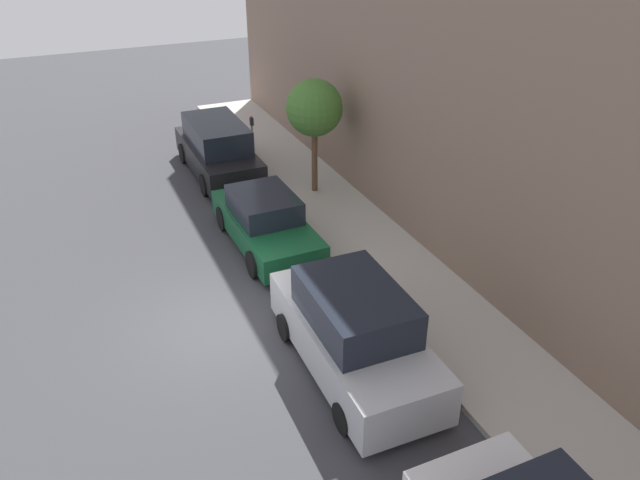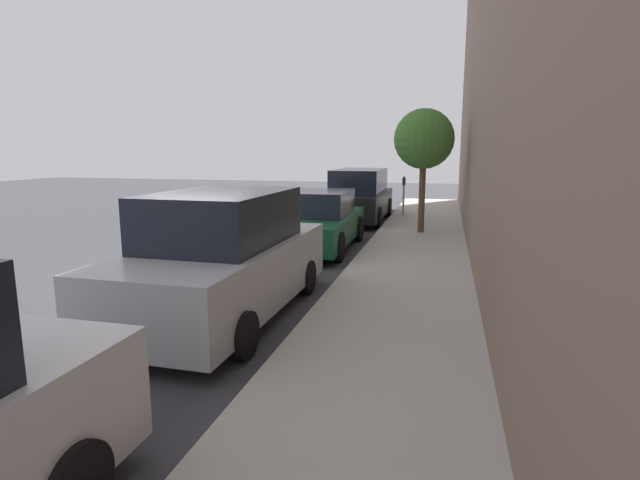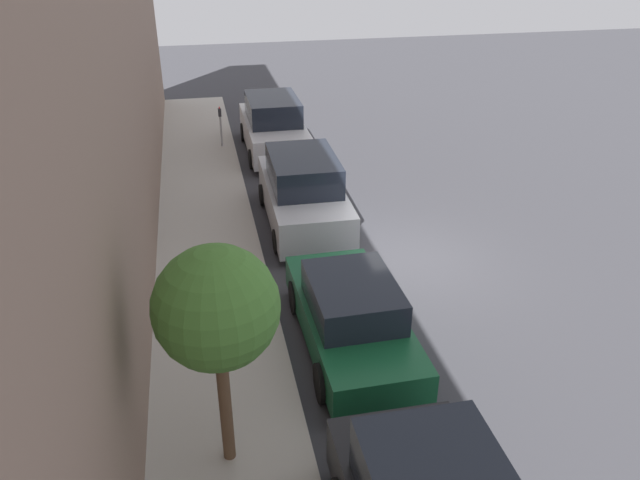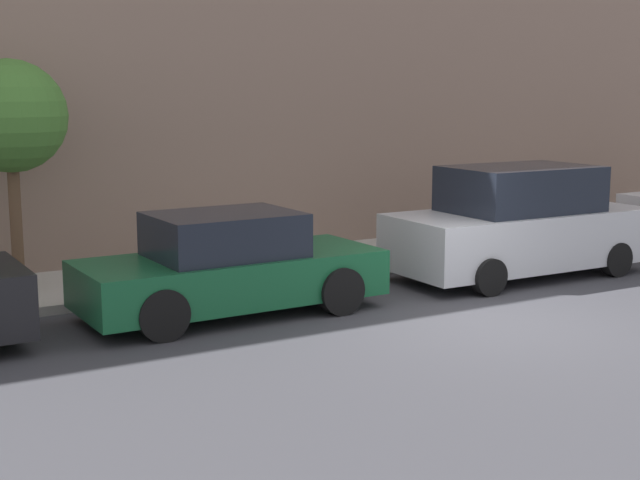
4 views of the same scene
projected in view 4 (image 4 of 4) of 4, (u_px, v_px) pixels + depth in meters
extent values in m
plane|color=#38383D|center=(486.00, 321.00, 12.95)|extent=(60.00, 60.00, 0.00)
cube|color=#B2ADA3|center=(320.00, 261.00, 17.00)|extent=(2.58, 32.00, 0.15)
cube|color=#B7BABF|center=(519.00, 238.00, 15.93)|extent=(2.04, 4.83, 0.96)
cube|color=black|center=(520.00, 189.00, 15.79)|extent=(1.77, 2.63, 0.80)
cylinder|color=black|center=(489.00, 277.00, 14.47)|extent=(0.22, 0.62, 0.62)
cylinder|color=black|center=(420.00, 258.00, 16.05)|extent=(0.22, 0.62, 0.62)
cylinder|color=black|center=(616.00, 259.00, 15.95)|extent=(0.22, 0.62, 0.62)
cylinder|color=black|center=(542.00, 244.00, 17.53)|extent=(0.22, 0.62, 0.62)
cube|color=#14512D|center=(231.00, 278.00, 13.23)|extent=(1.87, 4.53, 0.68)
cube|color=black|center=(224.00, 234.00, 13.07)|extent=(1.62, 2.12, 0.64)
cylinder|color=black|center=(163.00, 315.00, 11.84)|extent=(0.22, 0.72, 0.72)
cylinder|color=black|center=(122.00, 290.00, 13.29)|extent=(0.22, 0.72, 0.72)
cylinder|color=black|center=(341.00, 291.00, 13.24)|extent=(0.22, 0.72, 0.72)
cylinder|color=black|center=(287.00, 271.00, 14.68)|extent=(0.22, 0.72, 0.72)
cylinder|color=brown|center=(16.00, 220.00, 14.03)|extent=(0.19, 0.19, 2.28)
sphere|color=#42752D|center=(10.00, 116.00, 13.75)|extent=(1.76, 1.76, 1.76)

